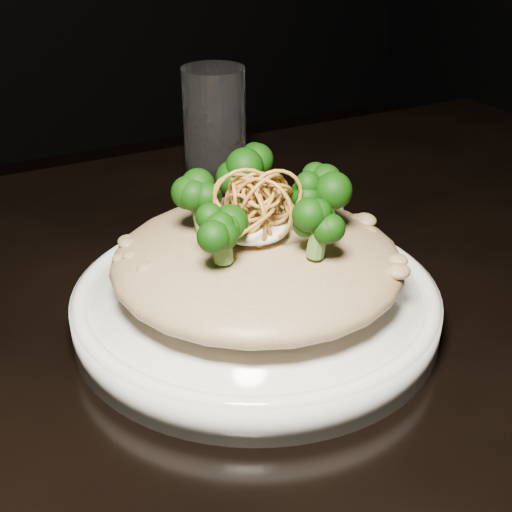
{
  "coord_description": "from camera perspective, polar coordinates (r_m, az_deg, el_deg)",
  "views": [
    {
      "loc": [
        -0.2,
        -0.37,
        1.04
      ],
      "look_at": [
        0.0,
        0.02,
        0.81
      ],
      "focal_mm": 50.0,
      "sensor_mm": 36.0,
      "label": 1
    }
  ],
  "objects": [
    {
      "name": "table",
      "position": [
        0.57,
        0.63,
        -13.19
      ],
      "size": [
        1.1,
        0.8,
        0.75
      ],
      "color": "black",
      "rests_on": "ground"
    },
    {
      "name": "plate",
      "position": [
        0.52,
        0.0,
        -3.98
      ],
      "size": [
        0.26,
        0.26,
        0.03
      ],
      "primitive_type": "cylinder",
      "color": "white",
      "rests_on": "table"
    },
    {
      "name": "risotto",
      "position": [
        0.51,
        0.11,
        -0.38
      ],
      "size": [
        0.21,
        0.21,
        0.05
      ],
      "primitive_type": "ellipsoid",
      "color": "brown",
      "rests_on": "plate"
    },
    {
      "name": "broccoli",
      "position": [
        0.49,
        0.28,
        3.98
      ],
      "size": [
        0.11,
        0.11,
        0.04
      ],
      "primitive_type": null,
      "color": "black",
      "rests_on": "risotto"
    },
    {
      "name": "cheese",
      "position": [
        0.49,
        -0.32,
        2.37
      ],
      "size": [
        0.05,
        0.05,
        0.01
      ],
      "primitive_type": "ellipsoid",
      "color": "white",
      "rests_on": "risotto"
    },
    {
      "name": "shallots",
      "position": [
        0.48,
        -0.09,
        4.89
      ],
      "size": [
        0.05,
        0.05,
        0.03
      ],
      "primitive_type": null,
      "color": "brown",
      "rests_on": "cheese"
    },
    {
      "name": "drinking_glass",
      "position": [
        0.77,
        -3.34,
        10.59
      ],
      "size": [
        0.08,
        0.08,
        0.12
      ],
      "primitive_type": "cylinder",
      "rotation": [
        0.0,
        0.0,
        0.18
      ],
      "color": "silver",
      "rests_on": "table"
    }
  ]
}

